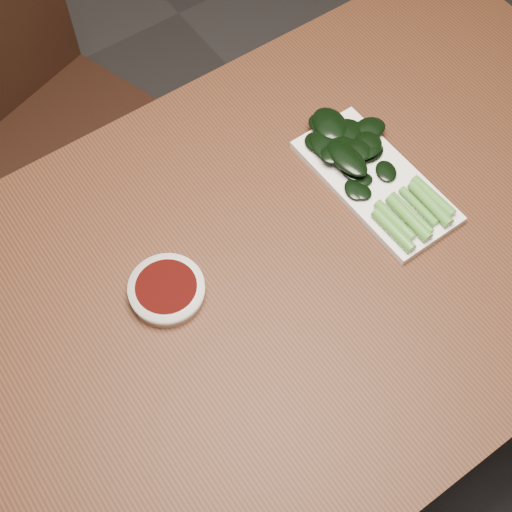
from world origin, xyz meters
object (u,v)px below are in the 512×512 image
object	(u,v)px
serving_plate	(375,181)
sauce_bowl	(167,290)
gai_lan	(359,158)
table	(285,281)
chair_far	(45,118)

from	to	relation	value
serving_plate	sauce_bowl	bearing A→B (deg)	176.53
gai_lan	table	bearing A→B (deg)	-159.28
sauce_bowl	gai_lan	xyz separation A→B (m)	(0.39, 0.02, 0.01)
serving_plate	table	bearing A→B (deg)	-170.96
sauce_bowl	table	bearing A→B (deg)	-17.05
table	sauce_bowl	world-z (taller)	sauce_bowl
sauce_bowl	gai_lan	bearing A→B (deg)	3.04
sauce_bowl	serving_plate	xyz separation A→B (m)	(0.39, -0.02, -0.01)
serving_plate	gai_lan	distance (m)	0.05
chair_far	serving_plate	bearing A→B (deg)	-82.35
serving_plate	chair_far	bearing A→B (deg)	115.82
gai_lan	sauce_bowl	bearing A→B (deg)	-176.96
serving_plate	gai_lan	world-z (taller)	gai_lan
table	chair_far	distance (m)	0.75
table	serving_plate	world-z (taller)	serving_plate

